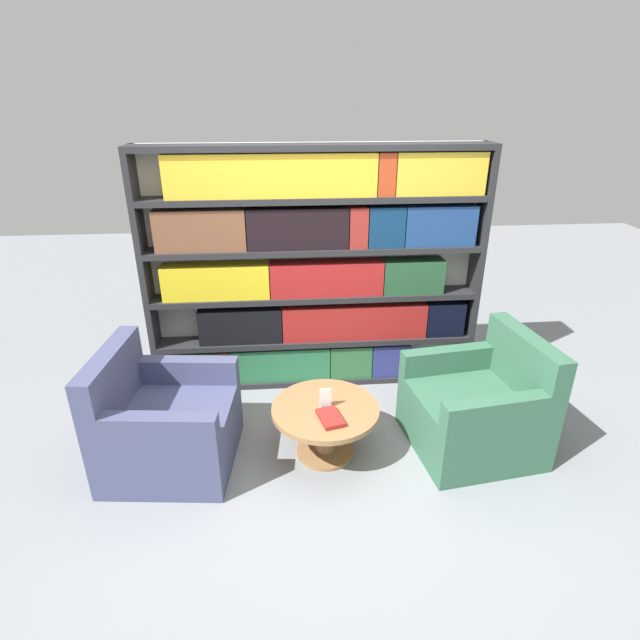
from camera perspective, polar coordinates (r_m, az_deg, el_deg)
ground_plane at (r=3.84m, az=0.90°, el=-16.18°), size 14.00×14.00×0.00m
bookshelf at (r=4.38m, az=-0.65°, el=5.61°), size 2.93×0.30×2.14m
armchair_left at (r=3.85m, az=-17.26°, el=-11.43°), size 0.96×0.94×0.90m
armchair_right at (r=4.03m, az=17.54°, el=-9.75°), size 0.99×0.97×0.90m
coffee_table at (r=3.76m, az=0.61°, el=-11.40°), size 0.79×0.79×0.41m
table_sign at (r=3.66m, az=0.62°, el=-9.07°), size 0.09×0.06×0.16m
stray_book at (r=3.56m, az=1.18°, el=-11.12°), size 0.20×0.26×0.03m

